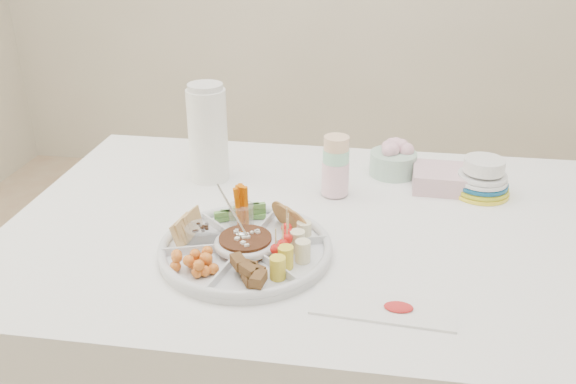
# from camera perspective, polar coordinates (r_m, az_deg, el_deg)

# --- Properties ---
(dining_table) EXTENTS (1.52, 1.02, 0.76)m
(dining_table) POSITION_cam_1_polar(r_m,az_deg,el_deg) (1.71, 2.65, -14.08)
(dining_table) COLOR white
(dining_table) RESTS_ON floor
(party_tray) EXTENTS (0.48, 0.48, 0.04)m
(party_tray) POSITION_cam_1_polar(r_m,az_deg,el_deg) (1.36, -3.99, -5.08)
(party_tray) COLOR silver
(party_tray) RESTS_ON dining_table
(bean_dip) EXTENTS (0.15, 0.15, 0.04)m
(bean_dip) POSITION_cam_1_polar(r_m,az_deg,el_deg) (1.36, -4.00, -4.80)
(bean_dip) COLOR black
(bean_dip) RESTS_ON party_tray
(tortillas) EXTENTS (0.12, 0.12, 0.06)m
(tortillas) POSITION_cam_1_polar(r_m,az_deg,el_deg) (1.42, 0.28, -2.65)
(tortillas) COLOR olive
(tortillas) RESTS_ON party_tray
(carrot_cucumber) EXTENTS (0.14, 0.14, 0.10)m
(carrot_cucumber) POSITION_cam_1_polar(r_m,az_deg,el_deg) (1.45, -4.51, -1.06)
(carrot_cucumber) COLOR #D55D00
(carrot_cucumber) RESTS_ON party_tray
(pita_raisins) EXTENTS (0.14, 0.14, 0.06)m
(pita_raisins) POSITION_cam_1_polar(r_m,az_deg,el_deg) (1.40, -8.86, -3.29)
(pita_raisins) COLOR tan
(pita_raisins) RESTS_ON party_tray
(cherries) EXTENTS (0.13, 0.13, 0.04)m
(cherries) POSITION_cam_1_polar(r_m,az_deg,el_deg) (1.29, -8.75, -6.37)
(cherries) COLOR orange
(cherries) RESTS_ON party_tray
(granola_chunks) EXTENTS (0.13, 0.13, 0.05)m
(granola_chunks) POSITION_cam_1_polar(r_m,az_deg,el_deg) (1.24, -3.46, -7.59)
(granola_chunks) COLOR #3F2815
(granola_chunks) RESTS_ON party_tray
(banana_tomato) EXTENTS (0.14, 0.14, 0.09)m
(banana_tomato) POSITION_cam_1_polar(r_m,az_deg,el_deg) (1.30, 1.19, -4.77)
(banana_tomato) COLOR #F4EA94
(banana_tomato) RESTS_ON party_tray
(cup_stack) EXTENTS (0.09, 0.09, 0.20)m
(cup_stack) POSITION_cam_1_polar(r_m,az_deg,el_deg) (1.60, 4.50, 2.97)
(cup_stack) COLOR silver
(cup_stack) RESTS_ON dining_table
(thermos) EXTENTS (0.11, 0.11, 0.28)m
(thermos) POSITION_cam_1_polar(r_m,az_deg,el_deg) (1.69, -7.52, 5.60)
(thermos) COLOR white
(thermos) RESTS_ON dining_table
(flower_bowl) EXTENTS (0.16, 0.16, 0.10)m
(flower_bowl) POSITION_cam_1_polar(r_m,az_deg,el_deg) (1.77, 9.83, 3.14)
(flower_bowl) COLOR #A3BBAA
(flower_bowl) RESTS_ON dining_table
(napkin_stack) EXTENTS (0.16, 0.14, 0.05)m
(napkin_stack) POSITION_cam_1_polar(r_m,az_deg,el_deg) (1.72, 14.28, 1.21)
(napkin_stack) COLOR beige
(napkin_stack) RESTS_ON dining_table
(plate_stack) EXTENTS (0.18, 0.18, 0.10)m
(plate_stack) POSITION_cam_1_polar(r_m,az_deg,el_deg) (1.70, 17.72, 1.30)
(plate_stack) COLOR gold
(plate_stack) RESTS_ON dining_table
(placemat) EXTENTS (0.28, 0.11, 0.01)m
(placemat) POSITION_cam_1_polar(r_m,az_deg,el_deg) (1.21, 8.85, -10.69)
(placemat) COLOR white
(placemat) RESTS_ON dining_table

